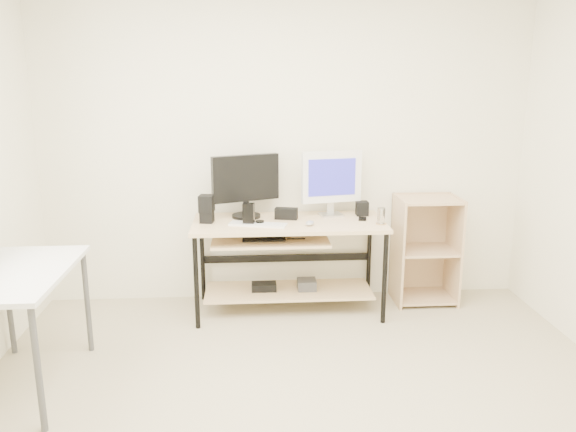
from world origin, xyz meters
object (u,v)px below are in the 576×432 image
(shelf_unit, at_px, (424,248))
(white_imac, at_px, (332,179))
(side_table, at_px, (15,284))
(audio_controller, at_px, (249,214))
(black_monitor, at_px, (246,182))
(desk, at_px, (286,247))

(shelf_unit, height_order, white_imac, white_imac)
(side_table, relative_size, white_imac, 1.89)
(audio_controller, bearing_deg, white_imac, 32.91)
(shelf_unit, distance_m, black_monitor, 1.60)
(shelf_unit, bearing_deg, desk, -172.23)
(side_table, distance_m, shelf_unit, 3.09)
(side_table, bearing_deg, desk, 32.65)
(white_imac, height_order, audio_controller, white_imac)
(desk, bearing_deg, side_table, -147.35)
(black_monitor, distance_m, audio_controller, 0.32)
(shelf_unit, relative_size, audio_controller, 5.29)
(audio_controller, bearing_deg, side_table, -132.90)
(white_imac, bearing_deg, black_monitor, 170.03)
(black_monitor, height_order, audio_controller, black_monitor)
(desk, xyz_separation_m, side_table, (-1.65, -1.06, 0.13))
(desk, xyz_separation_m, audio_controller, (-0.29, -0.10, 0.30))
(white_imac, bearing_deg, audio_controller, -170.24)
(black_monitor, bearing_deg, side_table, -159.28)
(side_table, relative_size, black_monitor, 1.87)
(desk, relative_size, white_imac, 2.84)
(desk, xyz_separation_m, white_imac, (0.38, 0.16, 0.52))
(desk, bearing_deg, black_monitor, 155.24)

